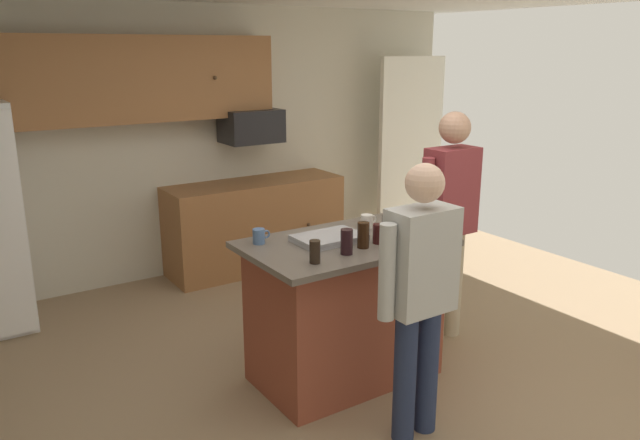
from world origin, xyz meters
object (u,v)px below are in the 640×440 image
kitchen_island (345,309)px  mug_ceramic_white (367,221)px  glass_short_whisky (379,234)px  person_guest_left (420,286)px  mug_blue_stoneware (259,236)px  glass_dark_ale (347,242)px  serving_tray (329,238)px  person_host_foreground (450,211)px  tumbler_amber (387,224)px  glass_stout_tall (315,252)px  microwave_over_range (251,126)px  glass_pilsner (363,235)px

kitchen_island → mug_ceramic_white: size_ratio=10.54×
glass_short_whisky → person_guest_left: bearing=-107.4°
mug_blue_stoneware → glass_dark_ale: bearing=-54.4°
mug_blue_stoneware → serving_tray: 0.45m
person_host_foreground → serving_tray: (-1.10, -0.01, -0.02)m
mug_blue_stoneware → glass_dark_ale: glass_dark_ale is taller
glass_short_whisky → glass_dark_ale: bearing=-168.6°
kitchen_island → tumbler_amber: 0.65m
person_guest_left → serving_tray: bearing=6.8°
mug_blue_stoneware → serving_tray: mug_blue_stoneware is taller
glass_dark_ale → mug_blue_stoneware: bearing=125.6°
mug_blue_stoneware → tumbler_amber: size_ratio=1.00×
person_host_foreground → glass_short_whisky: (-0.86, -0.22, 0.02)m
person_guest_left → mug_blue_stoneware: size_ratio=13.30×
serving_tray → glass_stout_tall: bearing=-135.3°
person_guest_left → tumbler_amber: bearing=-23.8°
kitchen_island → mug_blue_stoneware: size_ratio=10.84×
person_host_foreground → serving_tray: person_host_foreground is taller
person_guest_left → mug_ceramic_white: (0.35, 0.93, 0.10)m
microwave_over_range → mug_blue_stoneware: 2.37m
person_guest_left → glass_short_whisky: person_guest_left is taller
kitchen_island → tumbler_amber: size_ratio=10.83×
tumbler_amber → microwave_over_range: bearing=85.3°
person_host_foreground → glass_pilsner: size_ratio=10.63×
glass_pilsner → serving_tray: bearing=113.9°
person_host_foreground → kitchen_island: bearing=-0.0°
glass_stout_tall → mug_ceramic_white: glass_stout_tall is taller
person_guest_left → mug_ceramic_white: 1.00m
glass_stout_tall → glass_pilsner: bearing=10.3°
person_host_foreground → glass_stout_tall: bearing=9.0°
person_host_foreground → mug_ceramic_white: size_ratio=14.06×
glass_short_whisky → glass_stout_tall: glass_stout_tall is taller
person_host_foreground → mug_ceramic_white: (-0.70, 0.10, 0.01)m
person_guest_left → glass_dark_ale: (-0.11, 0.54, 0.13)m
kitchen_island → glass_pilsner: 0.59m
person_host_foreground → person_guest_left: 1.34m
glass_stout_tall → glass_pilsner: 0.42m
glass_dark_ale → glass_stout_tall: bearing=-172.9°
microwave_over_range → glass_stout_tall: bearing=-110.0°
kitchen_island → glass_pilsner: (0.01, -0.18, 0.57)m
glass_short_whisky → glass_dark_ale: glass_dark_ale is taller
mug_ceramic_white → glass_pilsner: 0.46m
person_guest_left → person_host_foreground: bearing=-48.3°
glass_dark_ale → mug_ceramic_white: 0.60m
mug_ceramic_white → person_guest_left: bearing=-110.6°
kitchen_island → person_host_foreground: bearing=3.6°
person_host_foreground → serving_tray: 1.10m
person_host_foreground → glass_short_whisky: bearing=11.1°
glass_dark_ale → microwave_over_range: bearing=74.9°
glass_stout_tall → serving_tray: (0.31, 0.30, -0.05)m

